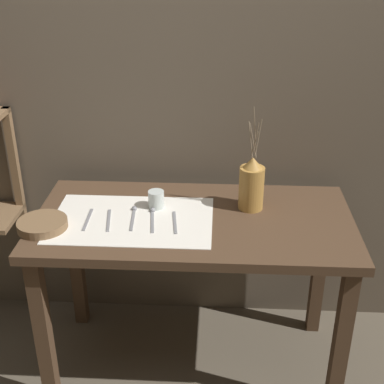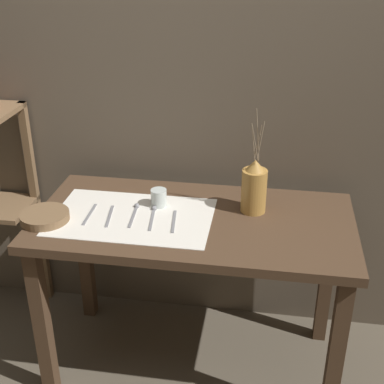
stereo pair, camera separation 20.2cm
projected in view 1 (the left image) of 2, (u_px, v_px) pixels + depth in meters
ground_plane at (193, 361)px, 2.58m from camera, size 12.00×12.00×0.00m
stone_wall_back at (199, 92)px, 2.44m from camera, size 7.00×0.06×2.40m
wooden_table at (194, 241)px, 2.28m from camera, size 1.33×0.66×0.79m
linen_cloth at (132, 220)px, 2.21m from camera, size 0.66×0.42×0.00m
pitcher_with_flowers at (252, 185)px, 2.26m from camera, size 0.11×0.11×0.45m
wooden_bowl at (42, 224)px, 2.14m from camera, size 0.20×0.20×0.04m
glass_tumbler_near at (156, 199)px, 2.29m from camera, size 0.07×0.07×0.08m
fork_outer at (88, 220)px, 2.20m from camera, size 0.02×0.18×0.00m
knife_center at (109, 220)px, 2.20m from camera, size 0.04×0.18×0.00m
spoon_inner at (134, 213)px, 2.25m from camera, size 0.03×0.19×0.02m
spoon_outer at (152, 215)px, 2.24m from camera, size 0.04×0.19×0.02m
fork_inner at (175, 222)px, 2.18m from camera, size 0.03×0.18×0.00m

